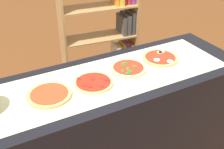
{
  "coord_description": "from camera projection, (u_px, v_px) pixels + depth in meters",
  "views": [
    {
      "loc": [
        -0.77,
        -1.47,
        1.93
      ],
      "look_at": [
        0.0,
        0.0,
        0.91
      ],
      "focal_mm": 44.46,
      "sensor_mm": 36.0,
      "label": 1
    }
  ],
  "objects": [
    {
      "name": "counter",
      "position": [
        112.0,
        124.0,
        2.2
      ],
      "size": [
        2.05,
        0.7,
        0.89
      ],
      "primitive_type": "cube",
      "color": "black",
      "rests_on": "ground_plane"
    },
    {
      "name": "pizza_plain_0",
      "position": [
        49.0,
        95.0,
        1.76
      ],
      "size": [
        0.28,
        0.28,
        0.02
      ],
      "color": "tan",
      "rests_on": "parchment_paper"
    },
    {
      "name": "pizza_pepperoni_1",
      "position": [
        93.0,
        83.0,
        1.88
      ],
      "size": [
        0.27,
        0.27,
        0.02
      ],
      "color": "#DBB26B",
      "rests_on": "parchment_paper"
    },
    {
      "name": "bookshelf",
      "position": [
        109.0,
        36.0,
        3.09
      ],
      "size": [
        0.85,
        0.37,
        1.37
      ],
      "color": "#A87A47",
      "rests_on": "ground_plane"
    },
    {
      "name": "pizza_spinach_2",
      "position": [
        128.0,
        68.0,
        2.04
      ],
      "size": [
        0.27,
        0.27,
        0.03
      ],
      "color": "#E5C17F",
      "rests_on": "parchment_paper"
    },
    {
      "name": "parchment_paper",
      "position": [
        112.0,
        77.0,
        1.96
      ],
      "size": [
        1.72,
        0.53,
        0.0
      ],
      "primitive_type": "cube",
      "color": "beige",
      "rests_on": "counter"
    },
    {
      "name": "pizza_mozzarella_3",
      "position": [
        160.0,
        58.0,
        2.18
      ],
      "size": [
        0.28,
        0.28,
        0.02
      ],
      "color": "tan",
      "rests_on": "parchment_paper"
    }
  ]
}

